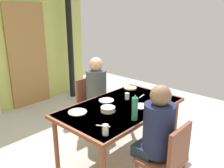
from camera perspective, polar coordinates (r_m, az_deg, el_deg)
door_wooden at (r=4.94m, az=-19.64°, el=6.39°), size 0.80×0.05×2.00m
stove_pipe_column at (r=5.11m, az=-10.22°, el=12.42°), size 0.12×0.12×2.87m
dining_table at (r=2.94m, az=2.17°, el=-6.49°), size 1.57×0.91×0.74m
chair_near_diner at (r=2.45m, az=13.30°, el=-17.14°), size 0.40×0.40×0.87m
chair_far_diner at (r=3.69m, az=-5.04°, el=-4.40°), size 0.40×0.40×0.87m
person_near_diner at (r=2.36m, az=10.88°, el=-10.36°), size 0.30×0.37×0.77m
person_far_diner at (r=3.50m, az=-3.64°, el=-0.67°), size 0.30×0.37×0.77m
water_bottle_green_near at (r=2.52m, az=5.53°, el=-5.81°), size 0.07×0.07×0.29m
serving_bowl_center at (r=2.75m, az=-0.98°, el=-6.11°), size 0.17×0.17×0.05m
dinner_plate_near_left at (r=2.76m, az=-8.34°, el=-6.71°), size 0.22×0.22×0.01m
dinner_plate_near_right at (r=2.91m, az=6.91°, el=-5.31°), size 0.19×0.19×0.01m
dinner_plate_far_center at (r=3.07m, az=-1.38°, el=-3.98°), size 0.20×0.20×0.01m
drinking_glass_by_near_diner at (r=3.11m, az=3.67°, el=-2.95°), size 0.06×0.06×0.09m
drinking_glass_by_far_diner at (r=2.26m, az=-1.61°, el=-11.00°), size 0.06×0.06×0.10m
bread_plate_sliced at (r=3.54m, az=4.43°, el=-0.96°), size 0.19×0.19×0.02m
cutlery_knife_near at (r=2.44m, az=-2.17°, el=-10.09°), size 0.09×0.14×0.00m
cutlery_fork_near at (r=3.25m, az=7.19°, el=-2.93°), size 0.15×0.04×0.00m
cutlery_knife_far at (r=3.20m, az=10.47°, el=-3.43°), size 0.03×0.15×0.00m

